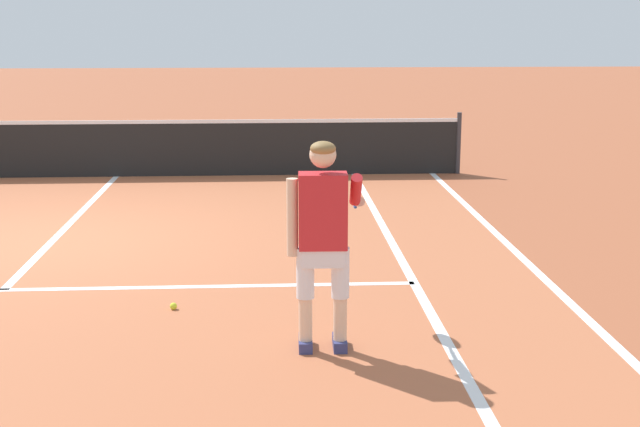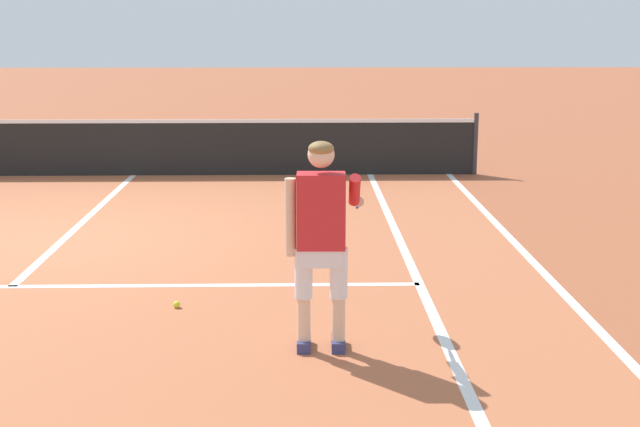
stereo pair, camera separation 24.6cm
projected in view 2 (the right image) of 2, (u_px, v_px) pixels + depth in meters
name	position (u px, v px, depth m)	size (l,w,h in m)	color
ground_plane	(66.00, 238.00, 10.59)	(80.00, 80.00, 0.00)	#9E5133
court_inner_surface	(47.00, 254.00, 9.83)	(10.98, 10.73, 0.00)	#B2603D
line_service	(12.00, 287.00, 8.63)	(8.23, 0.10, 0.01)	white
line_centre_service	(89.00, 216.00, 11.75)	(0.10, 6.40, 0.01)	white
line_singles_right	(405.00, 252.00, 9.92)	(0.10, 10.33, 0.01)	white
line_doubles_right	(523.00, 251.00, 9.95)	(0.10, 10.33, 0.01)	white
tennis_net	(132.00, 147.00, 14.77)	(11.96, 0.08, 1.07)	#333338
tennis_player	(322.00, 231.00, 6.78)	(0.64, 1.11, 1.71)	navy
tennis_ball_near_feet	(177.00, 305.00, 7.99)	(0.07, 0.07, 0.07)	#CCE02D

